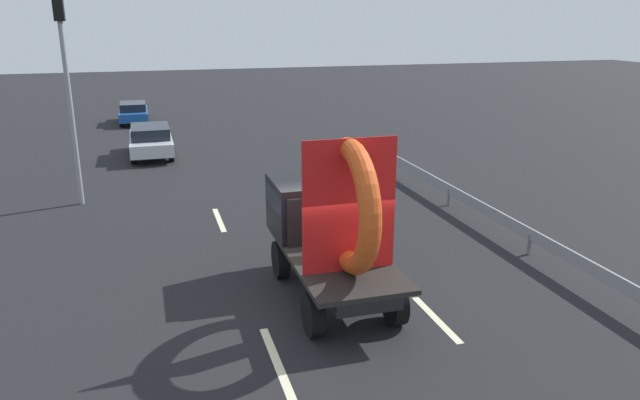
{
  "coord_description": "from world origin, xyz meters",
  "views": [
    {
      "loc": [
        -3.65,
        -11.48,
        5.99
      ],
      "look_at": [
        0.02,
        1.06,
        1.96
      ],
      "focal_mm": 33.79,
      "sensor_mm": 36.0,
      "label": 1
    }
  ],
  "objects_px": {
    "flatbed_truck": "(328,219)",
    "traffic_light": "(66,72)",
    "oncoming_car": "(133,112)",
    "distant_sedan": "(151,140)"
  },
  "relations": [
    {
      "from": "flatbed_truck",
      "to": "oncoming_car",
      "type": "height_order",
      "value": "flatbed_truck"
    },
    {
      "from": "distant_sedan",
      "to": "flatbed_truck",
      "type": "bearing_deg",
      "value": -77.06
    },
    {
      "from": "flatbed_truck",
      "to": "oncoming_car",
      "type": "xyz_separation_m",
      "value": [
        -4.28,
        24.33,
        -1.05
      ]
    },
    {
      "from": "oncoming_car",
      "to": "distant_sedan",
      "type": "bearing_deg",
      "value": -85.11
    },
    {
      "from": "flatbed_truck",
      "to": "traffic_light",
      "type": "distance_m",
      "value": 10.69
    },
    {
      "from": "flatbed_truck",
      "to": "distant_sedan",
      "type": "bearing_deg",
      "value": 102.94
    },
    {
      "from": "flatbed_truck",
      "to": "traffic_light",
      "type": "xyz_separation_m",
      "value": [
        -5.9,
        8.52,
        2.61
      ]
    },
    {
      "from": "flatbed_truck",
      "to": "traffic_light",
      "type": "bearing_deg",
      "value": 124.67
    },
    {
      "from": "traffic_light",
      "to": "distant_sedan",
      "type": "bearing_deg",
      "value": 70.25
    },
    {
      "from": "flatbed_truck",
      "to": "distant_sedan",
      "type": "height_order",
      "value": "flatbed_truck"
    }
  ]
}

